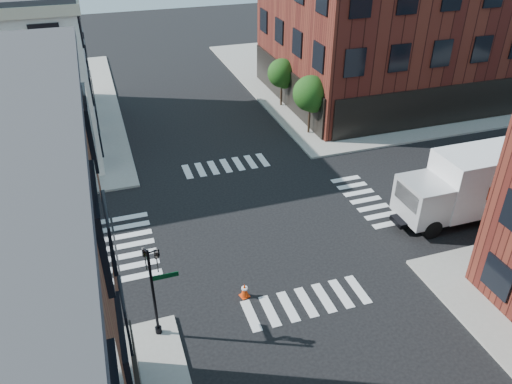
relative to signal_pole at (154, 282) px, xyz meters
name	(u,v)px	position (x,y,z in m)	size (l,w,h in m)	color
ground	(258,221)	(6.72, 6.68, -2.86)	(120.00, 120.00, 0.00)	black
sidewalk_ne	(386,73)	(27.72, 27.68, -2.78)	(30.00, 30.00, 0.15)	gray
building_ne	(420,25)	(27.22, 22.68, 3.14)	(25.00, 16.00, 12.00)	#3E130F
tree_near	(311,95)	(14.28, 16.65, 0.30)	(2.69, 2.69, 4.49)	black
tree_far	(283,75)	(14.28, 22.65, 0.02)	(2.43, 2.43, 4.07)	black
signal_pole	(154,282)	(0.00, 0.00, 0.00)	(1.29, 1.24, 4.60)	black
box_truck	(476,184)	(18.66, 3.37, -0.74)	(9.04, 2.88, 4.07)	silver
traffic_cone	(245,290)	(4.12, 0.98, -2.49)	(0.51, 0.51, 0.76)	#E5390A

